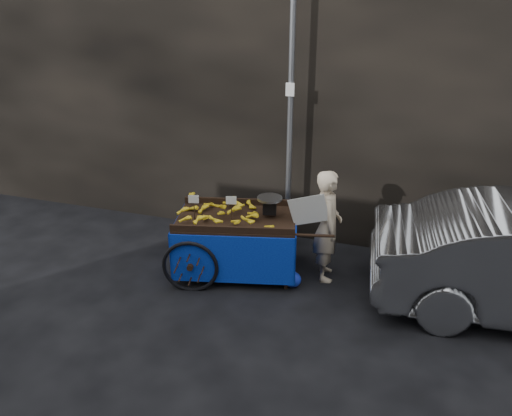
% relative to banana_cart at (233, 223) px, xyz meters
% --- Properties ---
extents(ground, '(80.00, 80.00, 0.00)m').
position_rel_banana_cart_xyz_m(ground, '(0.21, -0.29, -0.74)').
color(ground, black).
rests_on(ground, ground).
extents(building_wall, '(13.50, 2.00, 5.00)m').
position_rel_banana_cart_xyz_m(building_wall, '(0.60, 2.31, 1.76)').
color(building_wall, black).
rests_on(building_wall, ground).
extents(street_pole, '(0.12, 0.10, 4.00)m').
position_rel_banana_cart_xyz_m(street_pole, '(0.51, 1.01, 1.26)').
color(street_pole, slate).
rests_on(street_pole, ground).
extents(banana_cart, '(2.38, 1.48, 1.20)m').
position_rel_banana_cart_xyz_m(banana_cart, '(0.00, 0.00, 0.00)').
color(banana_cart, black).
rests_on(banana_cart, ground).
extents(vendor, '(0.77, 0.64, 1.54)m').
position_rel_banana_cart_xyz_m(vendor, '(1.25, 0.26, 0.03)').
color(vendor, '#C0AB8E').
rests_on(vendor, ground).
extents(plastic_bag, '(0.25, 0.20, 0.22)m').
position_rel_banana_cart_xyz_m(plastic_bag, '(0.89, -0.14, -0.63)').
color(plastic_bag, '#1B34CE').
rests_on(plastic_bag, ground).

